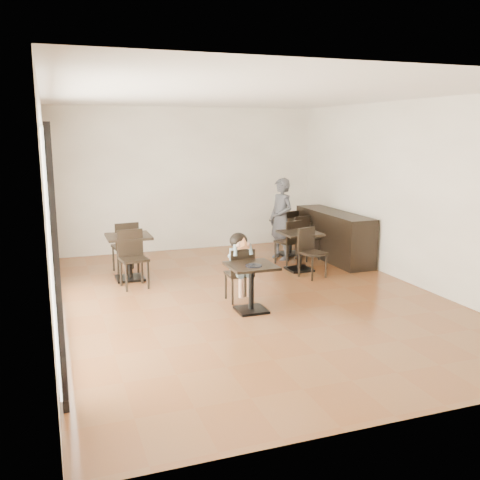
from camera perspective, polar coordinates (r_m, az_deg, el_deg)
name	(u,v)px	position (r m, az deg, el deg)	size (l,w,h in m)	color
floor	(250,298)	(8.74, 1.05, -6.21)	(6.00, 8.00, 0.01)	brown
ceiling	(251,95)	(8.34, 1.14, 15.22)	(6.00, 8.00, 0.01)	white
wall_back	(188,179)	(12.19, -5.62, 6.45)	(6.00, 0.01, 3.20)	white
wall_front	(412,254)	(4.91, 17.85, -1.45)	(6.00, 0.01, 3.20)	white
wall_left	(47,209)	(7.86, -19.86, 3.08)	(0.01, 8.00, 3.20)	white
wall_right	(410,193)	(9.86, 17.69, 4.79)	(0.01, 8.00, 3.20)	white
storefront_window	(51,230)	(7.39, -19.52, 1.05)	(0.04, 4.50, 2.60)	white
child_table	(251,288)	(8.01, 1.21, -5.15)	(0.68, 0.68, 0.72)	black
child_chair	(239,274)	(8.49, -0.11, -3.68)	(0.39, 0.39, 0.87)	black
child	(239,267)	(8.46, -0.11, -2.94)	(0.39, 0.55, 1.10)	slate
plate	(254,266)	(7.83, 1.48, -2.75)	(0.24, 0.24, 0.01)	black
pizza_slice	(243,245)	(8.20, 0.33, -0.54)	(0.25, 0.20, 0.06)	#E3B27A
adult_patron	(281,219)	(11.25, 4.41, 2.25)	(0.63, 0.41, 1.72)	#3D3D43
cafe_table_mid	(300,251)	(10.43, 6.37, -1.20)	(0.72, 0.72, 0.76)	black
cafe_table_left	(129,257)	(9.93, -11.72, -1.83)	(0.78, 0.78, 0.82)	black
cafe_table_back	(290,238)	(11.75, 5.36, 0.23)	(0.71, 0.71, 0.75)	black
chair_mid_a	(288,242)	(10.90, 5.12, -0.21)	(0.41, 0.41, 0.91)	black
chair_mid_b	(313,253)	(9.93, 7.77, -1.41)	(0.41, 0.41, 0.91)	black
chair_left_a	(125,247)	(10.44, -12.17, -0.73)	(0.45, 0.45, 0.99)	black
chair_left_b	(134,260)	(9.38, -11.26, -2.06)	(0.45, 0.45, 0.99)	black
chair_back_a	(286,230)	(12.29, 4.93, 1.10)	(0.41, 0.41, 0.90)	black
chair_back_b	(308,239)	(11.32, 7.24, 0.15)	(0.41, 0.41, 0.90)	black
service_counter	(334,236)	(11.48, 9.94, 0.48)	(0.60, 2.40, 1.00)	black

